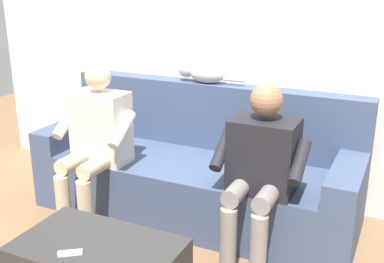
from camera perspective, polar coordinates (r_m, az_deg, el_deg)
name	(u,v)px	position (r m, az deg, el deg)	size (l,w,h in m)	color
ground_plane	(147,261)	(3.02, -5.40, -15.29)	(8.00, 8.00, 0.00)	#846042
back_wall	(225,20)	(3.62, 3.95, 13.30)	(4.35, 0.06, 2.71)	silver
couch	(197,173)	(3.45, 0.66, -5.00)	(2.29, 0.80, 0.91)	#3D4C6B
person_left_seated	(261,163)	(2.82, 8.26, -3.84)	(0.54, 0.51, 1.08)	black
person_right_seated	(96,137)	(3.29, -11.51, -0.63)	(0.53, 0.51, 1.11)	beige
cat_on_backrest	(202,72)	(3.51, 1.26, 7.19)	(0.52, 0.15, 0.16)	silver
remote_white	(70,253)	(2.43, -14.47, -13.99)	(0.12, 0.03, 0.02)	white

